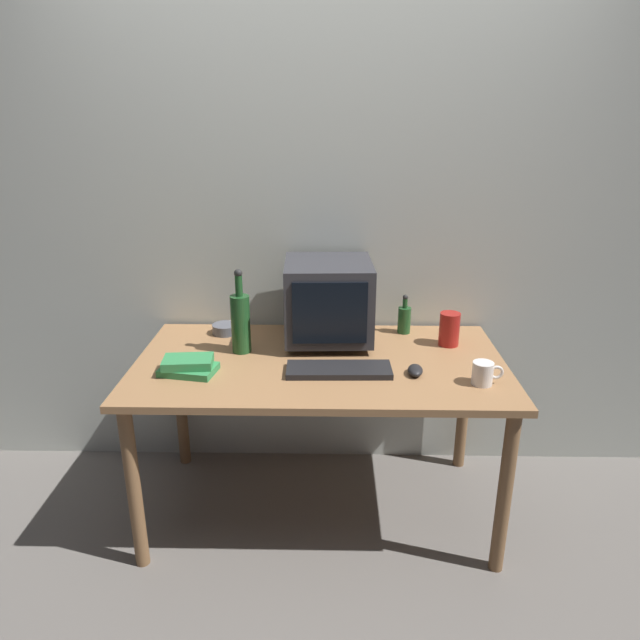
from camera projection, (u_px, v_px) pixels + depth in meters
name	position (u px, v px, depth m)	size (l,w,h in m)	color
ground_plane	(320.00, 507.00, 2.69)	(6.00, 6.00, 0.00)	slate
back_wall	(322.00, 221.00, 2.72)	(4.00, 0.08, 2.50)	beige
desk	(320.00, 378.00, 2.46)	(1.55, 0.85, 0.75)	#9E7047
crt_monitor	(328.00, 301.00, 2.57)	(0.39, 0.40, 0.37)	#333338
keyboard	(339.00, 370.00, 2.31)	(0.42, 0.15, 0.02)	black
computer_mouse	(415.00, 370.00, 2.30)	(0.06, 0.10, 0.04)	black
bottle_tall	(241.00, 321.00, 2.48)	(0.08, 0.08, 0.37)	#1E4C23
bottle_short	(404.00, 319.00, 2.71)	(0.06, 0.06, 0.19)	#1E4C23
book_stack	(188.00, 366.00, 2.31)	(0.24, 0.18, 0.06)	#33894C
mug	(483.00, 373.00, 2.21)	(0.12, 0.08, 0.09)	white
cd_spindle	(225.00, 329.00, 2.72)	(0.12, 0.12, 0.04)	#595B66
metal_canister	(449.00, 329.00, 2.57)	(0.09, 0.09, 0.15)	#A51E19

